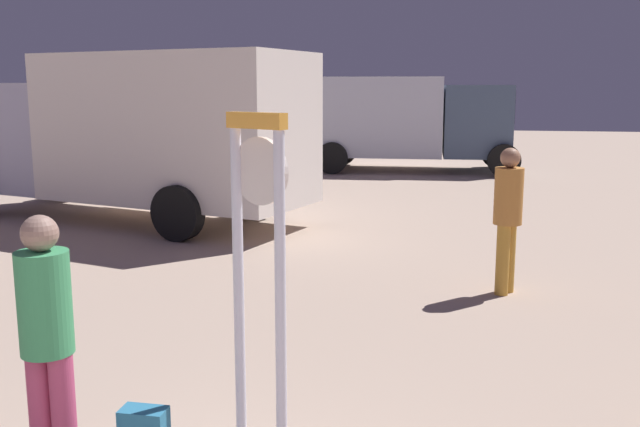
{
  "coord_description": "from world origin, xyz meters",
  "views": [
    {
      "loc": [
        1.34,
        -1.53,
        2.42
      ],
      "look_at": [
        0.05,
        5.17,
        1.2
      ],
      "focal_mm": 39.59,
      "sensor_mm": 36.0,
      "label": 1
    }
  ],
  "objects_px": {
    "person_near_clock": "(47,334)",
    "box_truck_near": "(141,131)",
    "box_truck_far": "(393,118)",
    "standing_clock": "(259,251)",
    "person_distant": "(508,213)"
  },
  "relations": [
    {
      "from": "person_distant",
      "to": "box_truck_near",
      "type": "height_order",
      "value": "box_truck_near"
    },
    {
      "from": "box_truck_far",
      "to": "person_near_clock",
      "type": "bearing_deg",
      "value": -91.98
    },
    {
      "from": "standing_clock",
      "to": "box_truck_near",
      "type": "relative_size",
      "value": 0.32
    },
    {
      "from": "person_distant",
      "to": "box_truck_far",
      "type": "distance_m",
      "value": 12.73
    },
    {
      "from": "person_near_clock",
      "to": "box_truck_near",
      "type": "height_order",
      "value": "box_truck_near"
    },
    {
      "from": "person_near_clock",
      "to": "person_distant",
      "type": "xyz_separation_m",
      "value": [
        3.05,
        4.66,
        0.03
      ]
    },
    {
      "from": "person_distant",
      "to": "box_truck_near",
      "type": "relative_size",
      "value": 0.24
    },
    {
      "from": "person_distant",
      "to": "box_truck_near",
      "type": "bearing_deg",
      "value": 150.42
    },
    {
      "from": "standing_clock",
      "to": "box_truck_near",
      "type": "xyz_separation_m",
      "value": [
        -4.37,
        7.71,
        0.24
      ]
    },
    {
      "from": "person_near_clock",
      "to": "box_truck_far",
      "type": "distance_m",
      "value": 17.16
    },
    {
      "from": "person_near_clock",
      "to": "box_truck_near",
      "type": "bearing_deg",
      "value": 111.04
    },
    {
      "from": "person_near_clock",
      "to": "box_truck_far",
      "type": "xyz_separation_m",
      "value": [
        0.59,
        17.14,
        0.59
      ]
    },
    {
      "from": "person_near_clock",
      "to": "box_truck_near",
      "type": "xyz_separation_m",
      "value": [
        -3.15,
        8.18,
        0.7
      ]
    },
    {
      "from": "person_distant",
      "to": "person_near_clock",
      "type": "bearing_deg",
      "value": -123.22
    },
    {
      "from": "box_truck_near",
      "to": "box_truck_far",
      "type": "distance_m",
      "value": 9.7
    }
  ]
}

